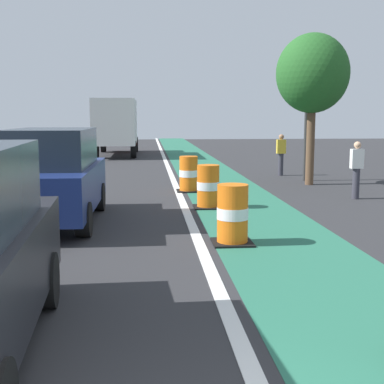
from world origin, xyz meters
TOP-DOWN VIEW (x-y plane):
  - bike_lane_strip at (2.40, 12.00)m, footprint 2.50×80.00m
  - lane_divider_stripe at (0.90, 12.00)m, footprint 0.20×80.00m
  - parked_suv_second at (-2.07, 9.06)m, footprint 1.95×4.62m
  - traffic_barrel_front at (1.50, 6.85)m, footprint 0.73×0.73m
  - traffic_barrel_mid at (1.49, 10.64)m, footprint 0.73×0.73m
  - traffic_barrel_back at (1.23, 13.56)m, footprint 0.73×0.73m
  - delivery_truck_down_block at (-1.82, 28.94)m, footprint 2.37×7.60m
  - traffic_light_corner at (5.61, 15.94)m, footprint 0.41×0.32m
  - pedestrian_crossing at (5.15, 17.63)m, footprint 0.34×0.20m
  - pedestrian_waiting at (5.78, 11.72)m, footprint 0.34×0.20m
  - street_tree_sidewalk at (5.43, 14.85)m, footprint 2.40×2.40m

SIDE VIEW (x-z plane):
  - bike_lane_strip at x=2.40m, z-range 0.00..0.01m
  - lane_divider_stripe at x=0.90m, z-range 0.00..0.01m
  - traffic_barrel_front at x=1.50m, z-range -0.01..1.08m
  - traffic_barrel_mid at x=1.49m, z-range -0.01..1.08m
  - traffic_barrel_back at x=1.23m, z-range -0.01..1.08m
  - pedestrian_crossing at x=5.15m, z-range 0.06..1.67m
  - pedestrian_waiting at x=5.78m, z-range 0.06..1.67m
  - parked_suv_second at x=-2.07m, z-range 0.02..2.06m
  - delivery_truck_down_block at x=-1.82m, z-range 0.23..3.46m
  - traffic_light_corner at x=5.61m, z-range 0.95..6.05m
  - street_tree_sidewalk at x=5.43m, z-range 1.17..6.17m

